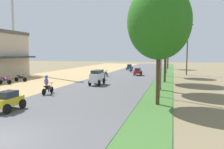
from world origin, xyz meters
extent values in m
cube|color=#2D3847|center=(-15.01, 17.77, 3.08)|extent=(1.20, 12.92, 0.25)
cylinder|color=black|center=(-11.16, 14.26, 0.34)|extent=(0.56, 0.06, 0.56)
cylinder|color=black|center=(-12.40, 14.26, 0.34)|extent=(0.56, 0.06, 0.56)
cube|color=#333338|center=(-11.78, 14.26, 0.52)|extent=(1.12, 0.12, 0.12)
ellipsoid|color=#8C1E8C|center=(-11.70, 14.26, 0.66)|extent=(0.64, 0.28, 0.32)
cube|color=black|center=(-12.06, 14.26, 0.78)|extent=(0.44, 0.20, 0.10)
cylinder|color=#A5A8AD|center=(-11.22, 14.26, 0.61)|extent=(0.26, 0.05, 0.68)
cylinder|color=black|center=(-11.28, 14.26, 0.98)|extent=(0.04, 0.54, 0.04)
cylinder|color=black|center=(-11.02, 16.83, 0.34)|extent=(0.56, 0.06, 0.56)
cylinder|color=black|center=(-12.26, 16.83, 0.34)|extent=(0.56, 0.06, 0.56)
cube|color=#333338|center=(-11.64, 16.83, 0.52)|extent=(1.12, 0.12, 0.12)
ellipsoid|color=black|center=(-11.56, 16.83, 0.66)|extent=(0.64, 0.28, 0.32)
cube|color=black|center=(-11.92, 16.83, 0.78)|extent=(0.44, 0.20, 0.10)
cylinder|color=#A5A8AD|center=(-11.08, 16.83, 0.61)|extent=(0.26, 0.05, 0.68)
cylinder|color=black|center=(-11.14, 16.83, 0.98)|extent=(0.04, 0.54, 0.04)
cylinder|color=#4C351E|center=(5.87, 8.54, 2.18)|extent=(0.27, 0.27, 4.24)
ellipsoid|color=#25661A|center=(5.87, 8.54, 5.70)|extent=(4.30, 4.30, 5.09)
cylinder|color=#4C351E|center=(5.58, 14.99, 3.27)|extent=(0.39, 0.39, 6.41)
ellipsoid|color=#255525|center=(5.58, 14.99, 7.74)|extent=(4.70, 4.70, 4.63)
cylinder|color=#4C351E|center=(5.89, 21.15, 2.62)|extent=(0.26, 0.26, 5.12)
ellipsoid|color=#1A5A1B|center=(5.89, 21.15, 6.37)|extent=(4.77, 4.77, 4.36)
cylinder|color=#4C351E|center=(5.64, 29.07, 3.48)|extent=(0.35, 0.35, 6.84)
ellipsoid|color=#20541B|center=(5.64, 29.07, 7.92)|extent=(3.64, 3.64, 3.70)
cylinder|color=#4C351E|center=(5.62, 46.78, 2.90)|extent=(0.38, 0.38, 5.68)
ellipsoid|color=#21541A|center=(5.62, 46.78, 6.74)|extent=(3.39, 3.39, 3.61)
cylinder|color=gray|center=(5.80, 11.45, 3.77)|extent=(0.16, 0.16, 7.42)
cylinder|color=gray|center=(5.10, 11.45, 7.33)|extent=(1.40, 0.08, 0.08)
ellipsoid|color=silver|center=(4.40, 11.45, 7.26)|extent=(0.36, 0.20, 0.14)
cylinder|color=gray|center=(6.50, 11.45, 7.33)|extent=(1.40, 0.08, 0.08)
ellipsoid|color=silver|center=(7.20, 11.45, 7.26)|extent=(0.36, 0.20, 0.14)
cylinder|color=gray|center=(5.80, 33.69, 4.26)|extent=(0.16, 0.16, 8.39)
cylinder|color=gray|center=(5.10, 33.69, 8.30)|extent=(1.40, 0.08, 0.08)
ellipsoid|color=silver|center=(4.40, 33.69, 8.23)|extent=(0.36, 0.20, 0.14)
cylinder|color=gray|center=(6.50, 33.69, 8.30)|extent=(1.40, 0.08, 0.08)
ellipsoid|color=silver|center=(7.20, 33.69, 8.23)|extent=(0.36, 0.20, 0.14)
cylinder|color=brown|center=(9.07, 32.36, 4.40)|extent=(0.20, 0.20, 8.81)
cube|color=#473323|center=(9.07, 32.36, 8.31)|extent=(1.80, 0.10, 0.10)
cube|color=gold|center=(-2.81, 4.29, 0.66)|extent=(0.84, 1.95, 0.50)
cube|color=#232B38|center=(-2.81, 4.24, 1.11)|extent=(0.77, 1.10, 0.40)
cylinder|color=black|center=(-3.28, 4.99, 0.38)|extent=(0.10, 0.60, 0.60)
cylinder|color=black|center=(-2.34, 4.99, 0.38)|extent=(0.10, 0.60, 0.60)
cylinder|color=black|center=(-2.34, 3.58, 0.38)|extent=(0.10, 0.60, 0.60)
cube|color=silver|center=(-1.30, 16.40, 0.93)|extent=(0.95, 2.40, 0.95)
cube|color=#232B38|center=(-1.30, 16.50, 1.58)|extent=(0.87, 2.00, 0.35)
cylinder|color=black|center=(-1.84, 17.26, 0.42)|extent=(0.12, 0.68, 0.68)
cylinder|color=black|center=(-0.77, 17.26, 0.42)|extent=(0.12, 0.68, 0.68)
cylinder|color=black|center=(-1.84, 15.54, 0.42)|extent=(0.12, 0.68, 0.68)
cylinder|color=black|center=(-0.77, 15.54, 0.42)|extent=(0.12, 0.68, 0.68)
cube|color=red|center=(1.41, 28.64, 0.65)|extent=(0.88, 2.25, 0.44)
cube|color=#232B38|center=(1.41, 28.54, 1.07)|extent=(0.81, 1.30, 0.40)
cylinder|color=black|center=(1.91, 27.83, 0.40)|extent=(0.11, 0.64, 0.64)
cylinder|color=black|center=(0.92, 27.83, 0.40)|extent=(0.11, 0.64, 0.64)
cylinder|color=black|center=(1.91, 29.45, 0.40)|extent=(0.11, 0.64, 0.64)
cylinder|color=black|center=(0.92, 29.45, 0.40)|extent=(0.11, 0.64, 0.64)
cube|color=navy|center=(-2.11, 39.86, 0.66)|extent=(0.84, 1.95, 0.50)
cube|color=#232B38|center=(-2.11, 39.81, 1.11)|extent=(0.77, 1.10, 0.40)
cylinder|color=black|center=(-2.58, 40.56, 0.38)|extent=(0.10, 0.60, 0.60)
cylinder|color=black|center=(-1.64, 40.56, 0.38)|extent=(0.10, 0.60, 0.60)
cylinder|color=black|center=(-2.58, 39.16, 0.38)|extent=(0.10, 0.60, 0.60)
cylinder|color=black|center=(-1.64, 39.16, 0.38)|extent=(0.10, 0.60, 0.60)
cylinder|color=black|center=(-3.59, 10.59, 0.36)|extent=(0.06, 0.56, 0.56)
cylinder|color=black|center=(-3.59, 9.35, 0.36)|extent=(0.06, 0.56, 0.56)
cube|color=#333338|center=(-3.59, 9.97, 0.54)|extent=(0.12, 1.12, 0.12)
ellipsoid|color=black|center=(-3.59, 10.05, 0.68)|extent=(0.28, 0.64, 0.32)
cube|color=black|center=(-3.59, 9.69, 0.80)|extent=(0.20, 0.44, 0.10)
cylinder|color=#A5A8AD|center=(-3.59, 10.53, 0.63)|extent=(0.05, 0.26, 0.68)
cylinder|color=black|center=(-3.59, 10.47, 1.00)|extent=(0.54, 0.04, 0.04)
ellipsoid|color=#724C8C|center=(-3.59, 9.77, 1.20)|extent=(0.36, 0.28, 0.64)
sphere|color=blue|center=(-3.59, 9.81, 1.60)|extent=(0.28, 0.28, 0.28)
cylinder|color=#2D2D38|center=(-3.73, 9.87, 0.56)|extent=(0.12, 0.12, 0.48)
cylinder|color=#2D2D38|center=(-3.45, 9.87, 0.56)|extent=(0.12, 0.12, 0.48)
cylinder|color=black|center=(-2.07, 21.58, 0.36)|extent=(0.06, 0.56, 0.56)
cylinder|color=black|center=(-2.07, 20.34, 0.36)|extent=(0.06, 0.56, 0.56)
cube|color=#333338|center=(-2.07, 20.96, 0.54)|extent=(0.12, 1.12, 0.12)
ellipsoid|color=#14722D|center=(-2.07, 21.04, 0.68)|extent=(0.28, 0.64, 0.32)
cube|color=black|center=(-2.07, 20.68, 0.80)|extent=(0.20, 0.44, 0.10)
cylinder|color=#A5A8AD|center=(-2.07, 21.52, 0.63)|extent=(0.05, 0.26, 0.68)
cylinder|color=black|center=(-2.07, 21.46, 1.00)|extent=(0.54, 0.04, 0.04)
cylinder|color=black|center=(-3.07, 26.15, 0.36)|extent=(0.06, 0.56, 0.56)
cylinder|color=black|center=(-3.07, 24.91, 0.36)|extent=(0.06, 0.56, 0.56)
cube|color=#333338|center=(-3.07, 25.53, 0.54)|extent=(0.12, 1.12, 0.12)
ellipsoid|color=#14722D|center=(-3.07, 25.61, 0.68)|extent=(0.28, 0.64, 0.32)
cube|color=black|center=(-3.07, 25.25, 0.80)|extent=(0.20, 0.44, 0.10)
cylinder|color=#A5A8AD|center=(-3.07, 26.09, 0.63)|extent=(0.05, 0.26, 0.68)
cylinder|color=black|center=(-3.07, 26.03, 1.00)|extent=(0.54, 0.04, 0.04)
cylinder|color=black|center=(-0.91, 35.48, 0.36)|extent=(0.06, 0.56, 0.56)
cylinder|color=black|center=(-0.91, 34.24, 0.36)|extent=(0.06, 0.56, 0.56)
cube|color=#333338|center=(-0.91, 34.86, 0.54)|extent=(0.12, 1.12, 0.12)
ellipsoid|color=#14722D|center=(-0.91, 34.94, 0.68)|extent=(0.28, 0.64, 0.32)
cube|color=black|center=(-0.91, 34.58, 0.80)|extent=(0.20, 0.44, 0.10)
cylinder|color=#A5A8AD|center=(-0.91, 35.42, 0.63)|extent=(0.05, 0.26, 0.68)
cylinder|color=black|center=(-0.91, 35.36, 1.00)|extent=(0.54, 0.04, 0.04)
camera|label=1|loc=(6.84, -6.94, 3.58)|focal=35.68mm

